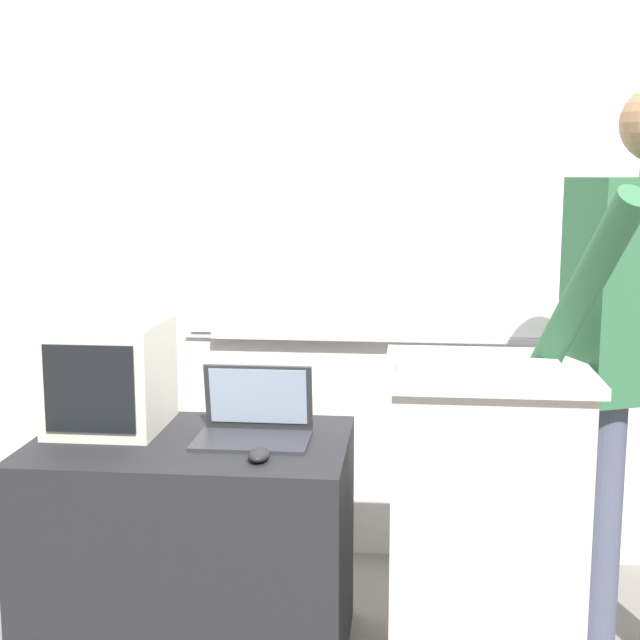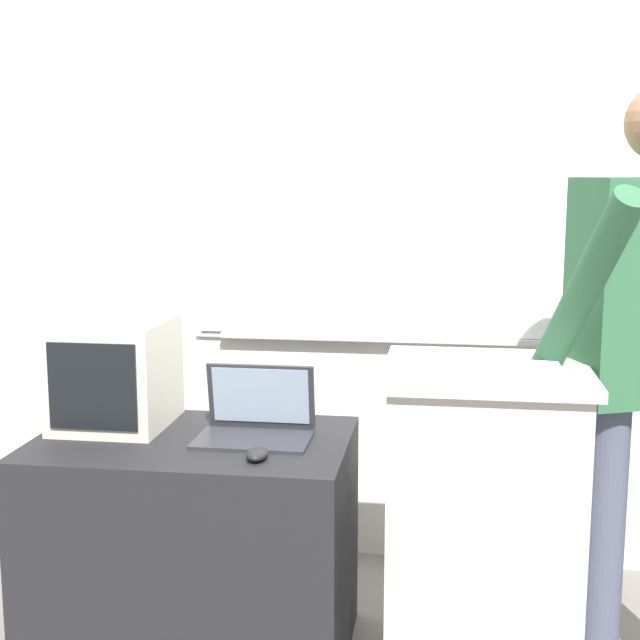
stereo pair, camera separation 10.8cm
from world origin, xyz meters
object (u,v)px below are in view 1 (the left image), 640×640
Objects in this scene: wireless_keyboard at (478,366)px; laptop at (256,415)px; computer_mouse_by_laptop at (259,455)px; lectern_podium at (482,529)px; crt_monitor at (110,375)px; side_desk at (193,549)px.

laptop is at bearing 161.82° from wireless_keyboard.
wireless_keyboard reaches higher than computer_mouse_by_laptop.
wireless_keyboard is at bearing -113.72° from lectern_podium.
wireless_keyboard is at bearing -13.06° from crt_monitor.
wireless_keyboard reaches higher than laptop.
laptop is 0.92× the size of crt_monitor.
side_desk is at bearing 174.20° from lectern_podium.
computer_mouse_by_laptop is at bearing -28.42° from crt_monitor.
lectern_podium reaches higher than computer_mouse_by_laptop.
crt_monitor is (-1.15, 0.20, 0.38)m from lectern_podium.
wireless_keyboard is 4.42× the size of computer_mouse_by_laptop.
crt_monitor reaches higher than wireless_keyboard.
computer_mouse_by_laptop is (-0.60, -0.02, -0.26)m from wireless_keyboard.
lectern_podium is 2.82× the size of laptop.
lectern_podium is 2.20× the size of wireless_keyboard.
side_desk is 9.55× the size of computer_mouse_by_laptop.
laptop reaches higher than computer_mouse_by_laptop.
wireless_keyboard is 1.16m from crt_monitor.
wireless_keyboard reaches higher than side_desk.
laptop is 0.78× the size of wireless_keyboard.
wireless_keyboard is (0.84, -0.15, 0.63)m from side_desk.
lectern_podium is at bearing 7.86° from computer_mouse_by_laptop.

